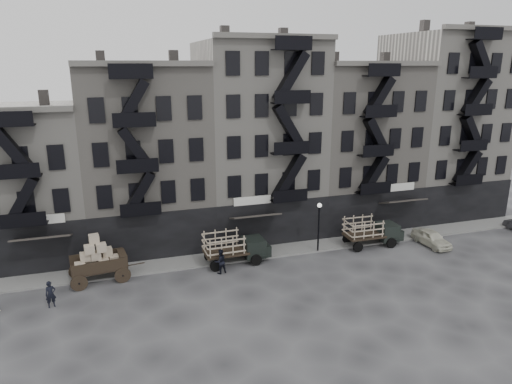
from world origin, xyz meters
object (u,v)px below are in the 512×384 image
object	(u,v)px
stake_truck_west	(235,245)
pedestrian_mid	(220,261)
pedestrian_west	(51,294)
wagon	(96,256)
stake_truck_east	(372,229)
car_east	(431,238)

from	to	relation	value
stake_truck_west	pedestrian_mid	world-z (taller)	stake_truck_west
stake_truck_west	pedestrian_mid	distance (m)	2.15
pedestrian_mid	pedestrian_west	bearing A→B (deg)	-6.01
pedestrian_mid	stake_truck_west	bearing A→B (deg)	-150.16
pedestrian_mid	wagon	bearing A→B (deg)	-22.92
stake_truck_east	pedestrian_west	size ratio (longest dim) A/B	2.89
stake_truck_east	pedestrian_west	world-z (taller)	stake_truck_east
car_east	wagon	bearing A→B (deg)	174.15
pedestrian_west	stake_truck_east	bearing A→B (deg)	-10.18
pedestrian_west	car_east	bearing A→B (deg)	-14.15
stake_truck_west	car_east	distance (m)	17.23
wagon	pedestrian_west	world-z (taller)	wagon
car_east	pedestrian_west	size ratio (longest dim) A/B	2.20
stake_truck_east	pedestrian_mid	bearing A→B (deg)	-172.80
pedestrian_west	pedestrian_mid	world-z (taller)	pedestrian_mid
stake_truck_west	wagon	bearing A→B (deg)	178.31
stake_truck_east	car_east	xyz separation A→B (m)	(4.98, -1.53, -0.79)
wagon	stake_truck_east	xyz separation A→B (m)	(22.42, -0.05, -0.52)
stake_truck_west	pedestrian_mid	xyz separation A→B (m)	(-1.51, -1.43, -0.53)
wagon	pedestrian_mid	distance (m)	8.92
car_east	pedestrian_west	xyz separation A→B (m)	(-30.20, -1.39, 0.22)
wagon	stake_truck_west	world-z (taller)	wagon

